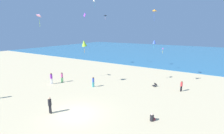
{
  "coord_description": "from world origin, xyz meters",
  "views": [
    {
      "loc": [
        10.97,
        -10.77,
        7.99
      ],
      "look_at": [
        0.0,
        6.58,
        3.47
      ],
      "focal_mm": 26.92,
      "sensor_mm": 36.0,
      "label": 1
    }
  ],
  "objects_px": {
    "person_1": "(50,104)",
    "kite_purple": "(85,15)",
    "kite_magenta": "(163,48)",
    "kite_white": "(94,0)",
    "person_3": "(181,85)",
    "kite_black": "(105,15)",
    "kite_pink": "(39,15)",
    "kite_blue": "(154,42)",
    "person_0": "(51,78)",
    "person_4": "(62,77)",
    "beach_chair_mid_beach": "(155,85)",
    "kite_lime": "(84,43)",
    "person_2": "(93,81)",
    "person_5": "(152,118)",
    "kite_orange": "(154,10)"
  },
  "relations": [
    {
      "from": "person_2",
      "to": "kite_black",
      "type": "relative_size",
      "value": 1.28
    },
    {
      "from": "person_5",
      "to": "kite_black",
      "type": "relative_size",
      "value": 0.64
    },
    {
      "from": "kite_purple",
      "to": "kite_magenta",
      "type": "xyz_separation_m",
      "value": [
        15.11,
        5.7,
        -6.63
      ]
    },
    {
      "from": "person_0",
      "to": "person_4",
      "type": "bearing_deg",
      "value": 129.67
    },
    {
      "from": "person_4",
      "to": "kite_blue",
      "type": "relative_size",
      "value": 0.85
    },
    {
      "from": "kite_magenta",
      "to": "person_1",
      "type": "bearing_deg",
      "value": -99.2
    },
    {
      "from": "kite_white",
      "to": "kite_orange",
      "type": "height_order",
      "value": "kite_white"
    },
    {
      "from": "person_1",
      "to": "kite_pink",
      "type": "relative_size",
      "value": 0.88
    },
    {
      "from": "beach_chair_mid_beach",
      "to": "kite_white",
      "type": "distance_m",
      "value": 21.16
    },
    {
      "from": "person_3",
      "to": "kite_lime",
      "type": "height_order",
      "value": "kite_lime"
    },
    {
      "from": "person_0",
      "to": "kite_black",
      "type": "bearing_deg",
      "value": 159.15
    },
    {
      "from": "person_2",
      "to": "kite_black",
      "type": "height_order",
      "value": "kite_black"
    },
    {
      "from": "kite_magenta",
      "to": "kite_white",
      "type": "height_order",
      "value": "kite_white"
    },
    {
      "from": "kite_magenta",
      "to": "kite_orange",
      "type": "xyz_separation_m",
      "value": [
        0.63,
        -7.95,
        6.45
      ]
    },
    {
      "from": "kite_blue",
      "to": "kite_lime",
      "type": "bearing_deg",
      "value": -102.54
    },
    {
      "from": "kite_pink",
      "to": "kite_blue",
      "type": "distance_m",
      "value": 23.67
    },
    {
      "from": "person_2",
      "to": "person_4",
      "type": "height_order",
      "value": "person_4"
    },
    {
      "from": "person_4",
      "to": "person_2",
      "type": "bearing_deg",
      "value": 46.14
    },
    {
      "from": "kite_magenta",
      "to": "kite_white",
      "type": "bearing_deg",
      "value": -158.56
    },
    {
      "from": "person_1",
      "to": "person_4",
      "type": "distance_m",
      "value": 10.26
    },
    {
      "from": "person_0",
      "to": "person_3",
      "type": "relative_size",
      "value": 1.19
    },
    {
      "from": "kite_pink",
      "to": "kite_white",
      "type": "relative_size",
      "value": 1.1
    },
    {
      "from": "person_1",
      "to": "kite_purple",
      "type": "distance_m",
      "value": 23.74
    },
    {
      "from": "person_2",
      "to": "kite_blue",
      "type": "height_order",
      "value": "kite_blue"
    },
    {
      "from": "person_2",
      "to": "kite_lime",
      "type": "height_order",
      "value": "kite_lime"
    },
    {
      "from": "kite_black",
      "to": "kite_blue",
      "type": "relative_size",
      "value": 0.62
    },
    {
      "from": "person_1",
      "to": "kite_black",
      "type": "bearing_deg",
      "value": 23.62
    },
    {
      "from": "person_1",
      "to": "person_4",
      "type": "xyz_separation_m",
      "value": [
        -6.9,
        7.59,
        -0.06
      ]
    },
    {
      "from": "person_4",
      "to": "person_1",
      "type": "bearing_deg",
      "value": -10.11
    },
    {
      "from": "kite_lime",
      "to": "kite_pink",
      "type": "height_order",
      "value": "kite_pink"
    },
    {
      "from": "person_3",
      "to": "kite_magenta",
      "type": "distance_m",
      "value": 12.71
    },
    {
      "from": "person_2",
      "to": "person_5",
      "type": "distance_m",
      "value": 11.18
    },
    {
      "from": "kite_white",
      "to": "kite_blue",
      "type": "height_order",
      "value": "kite_white"
    },
    {
      "from": "kite_purple",
      "to": "kite_blue",
      "type": "relative_size",
      "value": 0.67
    },
    {
      "from": "beach_chair_mid_beach",
      "to": "kite_magenta",
      "type": "relative_size",
      "value": 0.62
    },
    {
      "from": "beach_chair_mid_beach",
      "to": "kite_blue",
      "type": "xyz_separation_m",
      "value": [
        -4.91,
        13.56,
        5.26
      ]
    },
    {
      "from": "person_2",
      "to": "kite_magenta",
      "type": "bearing_deg",
      "value": -69.3
    },
    {
      "from": "person_0",
      "to": "person_1",
      "type": "height_order",
      "value": "person_0"
    },
    {
      "from": "person_5",
      "to": "kite_purple",
      "type": "distance_m",
      "value": 26.96
    },
    {
      "from": "kite_magenta",
      "to": "kite_pink",
      "type": "height_order",
      "value": "kite_pink"
    },
    {
      "from": "kite_black",
      "to": "kite_magenta",
      "type": "relative_size",
      "value": 0.93
    },
    {
      "from": "person_1",
      "to": "kite_magenta",
      "type": "height_order",
      "value": "kite_magenta"
    },
    {
      "from": "person_3",
      "to": "kite_black",
      "type": "height_order",
      "value": "kite_black"
    },
    {
      "from": "beach_chair_mid_beach",
      "to": "kite_black",
      "type": "relative_size",
      "value": 0.67
    },
    {
      "from": "person_2",
      "to": "kite_purple",
      "type": "distance_m",
      "value": 17.31
    },
    {
      "from": "person_5",
      "to": "kite_orange",
      "type": "xyz_separation_m",
      "value": [
        -4.38,
        12.07,
        10.61
      ]
    },
    {
      "from": "kite_purple",
      "to": "kite_pink",
      "type": "height_order",
      "value": "kite_purple"
    },
    {
      "from": "beach_chair_mid_beach",
      "to": "kite_purple",
      "type": "xyz_separation_m",
      "value": [
        -17.28,
        4.95,
        10.85
      ]
    },
    {
      "from": "person_0",
      "to": "person_5",
      "type": "bearing_deg",
      "value": 56.39
    },
    {
      "from": "kite_white",
      "to": "kite_black",
      "type": "bearing_deg",
      "value": 91.16
    }
  ]
}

